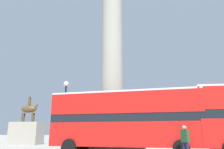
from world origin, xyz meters
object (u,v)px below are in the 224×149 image
object	(u,v)px
monument_column	(112,67)
equestrian_statue	(27,131)
street_lamp	(65,106)
bus_b	(125,119)
pedestrian_near_lamp	(185,139)

from	to	relation	value
monument_column	equestrian_statue	size ratio (longest dim) A/B	4.02
equestrian_statue	street_lamp	world-z (taller)	street_lamp
monument_column	street_lamp	distance (m)	6.06
bus_b	street_lamp	bearing A→B (deg)	157.46
monument_column	street_lamp	world-z (taller)	monument_column
bus_b	pedestrian_near_lamp	size ratio (longest dim) A/B	5.84
bus_b	equestrian_statue	xyz separation A→B (m)	(-13.36, 9.38, -0.76)
monument_column	equestrian_statue	xyz separation A→B (m)	(-11.47, 4.39, -6.22)
bus_b	street_lamp	distance (m)	6.66
equestrian_statue	street_lamp	bearing A→B (deg)	-45.73
equestrian_statue	pedestrian_near_lamp	xyz separation A→B (m)	(17.08, -11.86, -0.55)
monument_column	equestrian_statue	distance (m)	13.77
monument_column	bus_b	world-z (taller)	monument_column
monument_column	pedestrian_near_lamp	xyz separation A→B (m)	(5.61, -7.47, -6.77)
monument_column	bus_b	distance (m)	7.64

